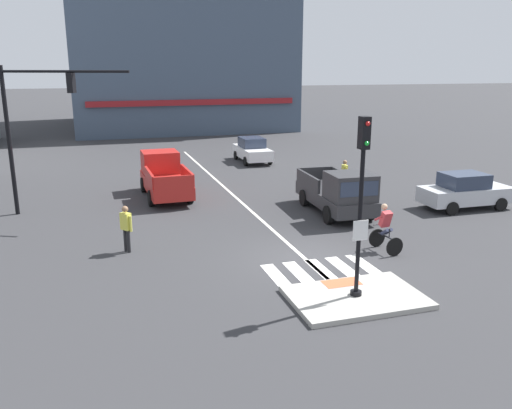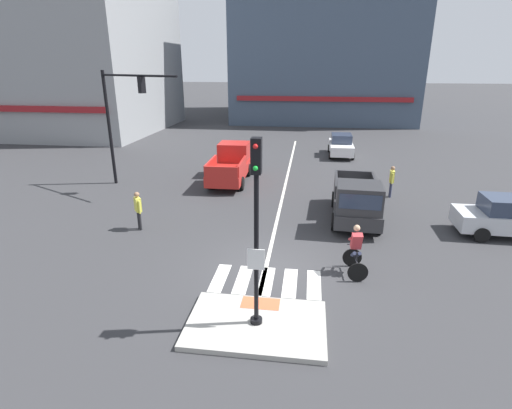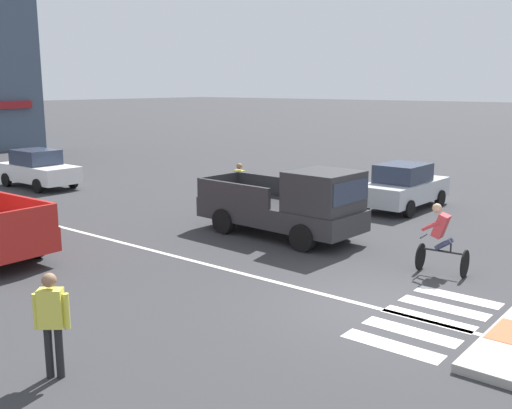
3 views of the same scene
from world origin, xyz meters
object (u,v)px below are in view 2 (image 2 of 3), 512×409
Objects in this scene: pedestrian_waiting_far_side at (392,179)px; car_silver_cross_right at (509,217)px; pickup_truck_charcoal_eastbound_mid at (356,201)px; pedestrian_at_curb_left at (138,208)px; pickup_truck_red_westbound_far at (231,165)px; car_white_eastbound_distant at (341,145)px; traffic_light_mast at (120,111)px; cyclist at (356,249)px; signal_pole at (256,219)px.

car_silver_cross_right is at bearing -50.08° from pedestrian_waiting_far_side.
pickup_truck_charcoal_eastbound_mid is 9.38m from pedestrian_at_curb_left.
pedestrian_waiting_far_side is (2.19, 3.86, 0.00)m from pickup_truck_charcoal_eastbound_mid.
pickup_truck_red_westbound_far is 8.95m from pickup_truck_charcoal_eastbound_mid.
pedestrian_at_curb_left is 12.80m from pedestrian_waiting_far_side.
pickup_truck_red_westbound_far is 8.31m from pedestrian_at_curb_left.
pickup_truck_red_westbound_far is at bearing -131.60° from car_white_eastbound_distant.
car_white_eastbound_distant is 13.75m from pickup_truck_charcoal_eastbound_mid.
car_white_eastbound_distant is 2.46× the size of pedestrian_waiting_far_side.
traffic_light_mast is 3.78× the size of cyclist.
cyclist is at bearing -95.77° from pickup_truck_charcoal_eastbound_mid.
car_silver_cross_right is 14.33m from pickup_truck_red_westbound_far.
pedestrian_at_curb_left is (-2.37, -7.96, 0.00)m from pickup_truck_red_westbound_far.
car_white_eastbound_distant is at bearing 59.40° from pedestrian_at_curb_left.
signal_pole is 12.09m from car_silver_cross_right.
pedestrian_at_curb_left is at bearing -174.60° from car_silver_cross_right.
signal_pole is 22.17m from car_white_eastbound_distant.
traffic_light_mast is 1.55× the size of car_white_eastbound_distant.
cyclist is at bearing -59.08° from pickup_truck_red_westbound_far.
cyclist is 8.92m from pedestrian_waiting_far_side.
signal_pole is at bearing -99.32° from car_white_eastbound_distant.
cyclist is 9.04m from pedestrian_at_curb_left.
cyclist is 1.01× the size of pedestrian_at_curb_left.
car_white_eastbound_distant is at bearing 38.08° from traffic_light_mast.
pickup_truck_red_westbound_far is at bearing 120.92° from cyclist.
signal_pole is at bearing -76.12° from pickup_truck_red_westbound_far.
pedestrian_at_curb_left is at bearing 163.62° from cyclist.
car_silver_cross_right is 0.80× the size of pickup_truck_red_westbound_far.
cyclist is at bearing -148.36° from car_silver_cross_right.
pickup_truck_charcoal_eastbound_mid is at bearing -119.55° from pedestrian_waiting_far_side.
pickup_truck_red_westbound_far is 3.08× the size of pedestrian_waiting_far_side.
signal_pole is 2.95× the size of pedestrian_at_curb_left.
pickup_truck_charcoal_eastbound_mid is 4.68m from cyclist.
car_silver_cross_right is 7.58m from cyclist.
pedestrian_waiting_far_side is (2.66, 8.51, 0.11)m from cyclist.
traffic_light_mast is at bearing -179.91° from pedestrian_waiting_far_side.
car_silver_cross_right is at bearing -13.79° from traffic_light_mast.
pickup_truck_charcoal_eastbound_mid is 3.09× the size of cyclist.
signal_pole is at bearing -52.57° from traffic_light_mast.
traffic_light_mast reaches higher than car_white_eastbound_distant.
cyclist is (-0.47, -4.65, -0.11)m from pickup_truck_charcoal_eastbound_mid.
cyclist is (-6.46, -3.98, 0.06)m from car_silver_cross_right.
traffic_light_mast reaches higher than pickup_truck_red_westbound_far.
signal_pole is 0.95× the size of pickup_truck_charcoal_eastbound_mid.
pickup_truck_charcoal_eastbound_mid reaches higher than car_white_eastbound_distant.
pickup_truck_charcoal_eastbound_mid is at bearing 67.38° from signal_pole.
pickup_truck_charcoal_eastbound_mid is 3.10× the size of pedestrian_at_curb_left.
traffic_light_mast is 1.54× the size of car_silver_cross_right.
car_silver_cross_right is at bearing 31.64° from cyclist.
pedestrian_waiting_far_side reaches higher than car_silver_cross_right.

